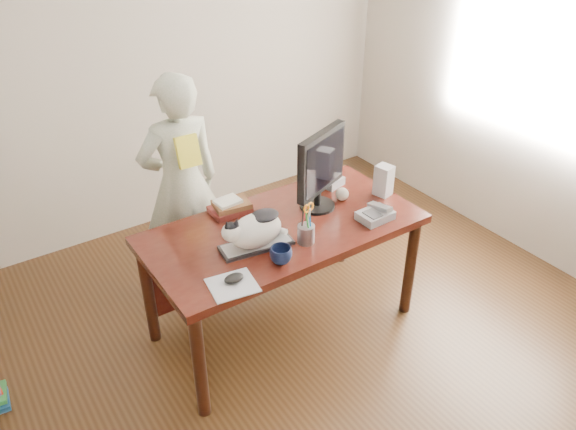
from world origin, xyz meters
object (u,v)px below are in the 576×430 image
Objects in this scene: keyboard at (256,245)px; mouse at (234,278)px; monitor at (321,166)px; book_stack at (230,207)px; cat at (254,229)px; person at (181,184)px; calculator at (327,180)px; baseball at (342,194)px; speaker at (384,180)px; pen_cup at (306,232)px; coffee_mug at (281,255)px; phone at (376,214)px; desk at (276,241)px.

mouse is at bearing -133.45° from keyboard.
monitor is 4.37× the size of mouse.
monitor is 2.06× the size of book_stack.
person is at bearing 99.57° from cat.
book_stack is at bearing 161.49° from calculator.
baseball is 0.70m from book_stack.
speaker is at bearing 20.37° from mouse.
pen_cup is 2.07× the size of coffee_mug.
coffee_mug is (0.29, 0.01, 0.02)m from mouse.
book_stack is 1.09× the size of calculator.
coffee_mug is at bearing -89.16° from book_stack.
mouse is 0.68m from book_stack.
cat reaches higher than mouse.
coffee_mug is 0.96m from speaker.
book_stack is (-0.65, 0.26, -0.00)m from baseball.
phone is at bearing -77.63° from monitor.
coffee_mug is 0.70m from phone.
cat is at bearing 103.46° from coffee_mug.
cat is at bearing -169.11° from baseball.
monitor is 6.06× the size of baseball.
desk is at bearing 112.25° from person.
cat reaches higher than calculator.
mouse is (-0.50, -0.09, -0.04)m from pen_cup.
baseball is at bearing 26.21° from coffee_mug.
book_stack is 0.16× the size of person.
speaker reaches higher than mouse.
pen_cup is at bearing 107.41° from person.
pen_cup is at bearing -16.63° from keyboard.
baseball is at bearing 28.20° from mouse.
coffee_mug is 0.53× the size of calculator.
desk is 0.34m from book_stack.
mouse is at bearing -160.52° from baseball.
keyboard is 0.40m from book_stack.
keyboard is 5.10× the size of baseball.
baseball is (0.96, 0.34, 0.02)m from mouse.
desk is 0.46m from coffee_mug.
baseball is at bearing 18.92° from cat.
cat is 0.74m from baseball.
pen_cup is at bearing -160.00° from monitor.
speaker is 0.97m from book_stack.
phone reaches higher than keyboard.
keyboard is at bearing -95.16° from book_stack.
keyboard is 0.28m from pen_cup.
book_stack is (-0.18, 0.23, 0.19)m from desk.
monitor reaches higher than baseball.
desk is 7.85× the size of phone.
cat is 1.94× the size of phone.
coffee_mug is at bearing -153.79° from baseball.
coffee_mug is 0.59× the size of speaker.
keyboard is at bearing 169.39° from speaker.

